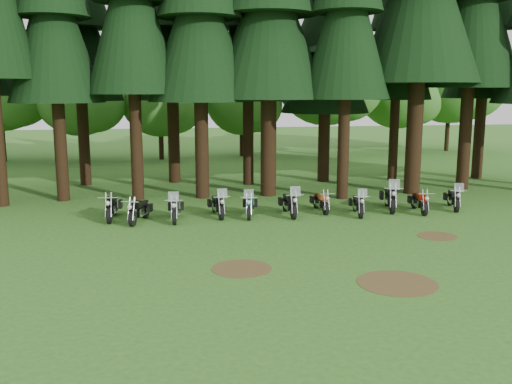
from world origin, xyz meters
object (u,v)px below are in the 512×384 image
at_px(motorcycle_0, 112,208).
at_px(motorcycle_5, 289,204).
at_px(motorcycle_2, 175,209).
at_px(motorcycle_7, 358,205).
at_px(motorcycle_4, 250,206).
at_px(motorcycle_6, 321,202).
at_px(motorcycle_9, 419,202).
at_px(motorcycle_8, 390,198).
at_px(motorcycle_1, 139,211).
at_px(motorcycle_3, 218,206).
at_px(motorcycle_10, 453,199).

relative_size(motorcycle_0, motorcycle_5, 1.02).
bearing_deg(motorcycle_2, motorcycle_7, 2.84).
xyz_separation_m(motorcycle_4, motorcycle_6, (3.17, 0.38, -0.03)).
bearing_deg(motorcycle_9, motorcycle_8, 157.41).
xyz_separation_m(motorcycle_0, motorcycle_2, (2.53, -0.70, -0.02)).
bearing_deg(motorcycle_6, motorcycle_1, -175.82).
bearing_deg(motorcycle_9, motorcycle_1, -172.16).
relative_size(motorcycle_2, motorcycle_9, 1.07).
relative_size(motorcycle_0, motorcycle_6, 1.15).
xyz_separation_m(motorcycle_2, motorcycle_6, (6.24, 0.61, -0.05)).
relative_size(motorcycle_6, motorcycle_9, 0.97).
relative_size(motorcycle_3, motorcycle_5, 0.96).
relative_size(motorcycle_4, motorcycle_5, 0.93).
distance_m(motorcycle_3, motorcycle_9, 8.64).
height_order(motorcycle_5, motorcycle_7, motorcycle_5).
height_order(motorcycle_1, motorcycle_4, motorcycle_4).
distance_m(motorcycle_3, motorcycle_8, 7.55).
xyz_separation_m(motorcycle_8, motorcycle_9, (1.06, -0.65, -0.09)).
xyz_separation_m(motorcycle_7, motorcycle_8, (1.71, 0.71, 0.09)).
relative_size(motorcycle_2, motorcycle_3, 1.02).
relative_size(motorcycle_2, motorcycle_7, 1.07).
relative_size(motorcycle_3, motorcycle_4, 1.02).
height_order(motorcycle_0, motorcycle_2, motorcycle_2).
xyz_separation_m(motorcycle_1, motorcycle_4, (4.49, 0.25, -0.00)).
xyz_separation_m(motorcycle_2, motorcycle_3, (1.76, 0.46, -0.01)).
height_order(motorcycle_2, motorcycle_5, motorcycle_5).
bearing_deg(motorcycle_8, motorcycle_4, -162.42).
xyz_separation_m(motorcycle_7, motorcycle_9, (2.78, 0.06, -0.00)).
xyz_separation_m(motorcycle_6, motorcycle_7, (1.37, -0.88, 0.02)).
bearing_deg(motorcycle_4, motorcycle_7, 5.17).
relative_size(motorcycle_4, motorcycle_10, 1.02).
height_order(motorcycle_6, motorcycle_8, motorcycle_8).
bearing_deg(motorcycle_4, motorcycle_1, -165.39).
distance_m(motorcycle_4, motorcycle_8, 6.25).
bearing_deg(motorcycle_7, motorcycle_9, 11.93).
distance_m(motorcycle_0, motorcycle_9, 12.94).
bearing_deg(motorcycle_4, motorcycle_2, -164.23).
distance_m(motorcycle_0, motorcycle_2, 2.62).
bearing_deg(motorcycle_3, motorcycle_2, -169.78).
distance_m(motorcycle_6, motorcycle_7, 1.63).
xyz_separation_m(motorcycle_0, motorcycle_5, (7.27, -0.57, -0.00)).
relative_size(motorcycle_1, motorcycle_3, 0.96).
bearing_deg(motorcycle_4, motorcycle_9, 8.00).
bearing_deg(motorcycle_6, motorcycle_7, -33.11).
bearing_deg(motorcycle_10, motorcycle_6, -166.73).
bearing_deg(motorcycle_10, motorcycle_0, -164.46).
distance_m(motorcycle_3, motorcycle_7, 5.89).
bearing_deg(motorcycle_8, motorcycle_7, -141.92).
bearing_deg(motorcycle_2, motorcycle_0, 169.45).
bearing_deg(motorcycle_5, motorcycle_10, 1.09).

